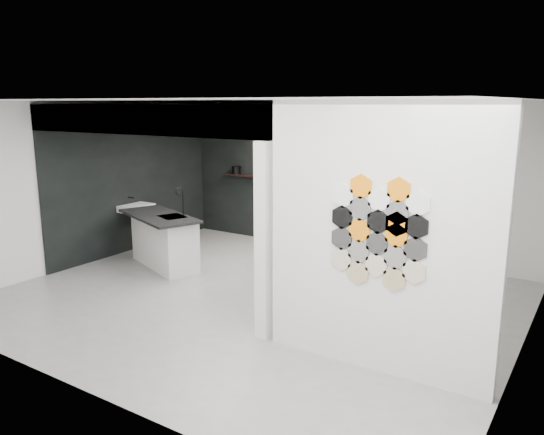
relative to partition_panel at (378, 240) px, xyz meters
The scene contains 17 objects.
floor 2.82m from the partition_panel, 155.80° to the left, with size 7.00×6.00×0.01m, color gray.
partition_panel is the anchor object (origin of this frame).
bay_clad_back 5.31m from the partition_panel, 131.60° to the left, with size 4.40×0.04×2.35m, color black.
bay_clad_left 6.04m from the partition_panel, 160.65° to the left, with size 0.04×4.00×2.35m, color black.
bulkhead 4.21m from the partition_panel, 150.43° to the left, with size 4.40×4.00×0.40m, color silver.
corner_column 1.42m from the partition_panel, behind, with size 0.16×0.16×2.35m, color silver.
fascia_beam 3.71m from the partition_panel, behind, with size 4.40×0.16×0.40m, color silver.
wall_basin 5.78m from the partition_panel, 161.77° to the left, with size 0.40×0.60×0.12m, color silver.
display_shelf 5.17m from the partition_panel, 131.55° to the left, with size 3.00×0.15×0.04m, color black.
kitchen_island 4.72m from the partition_panel, 162.19° to the left, with size 1.89×1.34×1.40m.
stockpot 6.06m from the partition_panel, 140.38° to the left, with size 0.19×0.19×0.16m, color black.
kettle 4.65m from the partition_panel, 123.83° to the left, with size 0.18×0.18×0.16m, color black.
glass_bowl 4.39m from the partition_panel, 118.23° to the left, with size 0.15×0.15×0.11m, color gray.
glass_vase 4.39m from the partition_panel, 118.23° to the left, with size 0.09×0.09×0.12m, color gray.
bottle_dark 5.36m from the partition_panel, 133.81° to the left, with size 0.06×0.06×0.15m, color black.
utensil_cup 5.67m from the partition_panel, 137.05° to the left, with size 0.08×0.08×0.10m, color black.
hex_tile_cluster 0.14m from the partition_panel, 68.73° to the right, with size 1.04×0.02×1.16m.
Camera 1 is at (4.15, -5.97, 2.76)m, focal length 35.00 mm.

